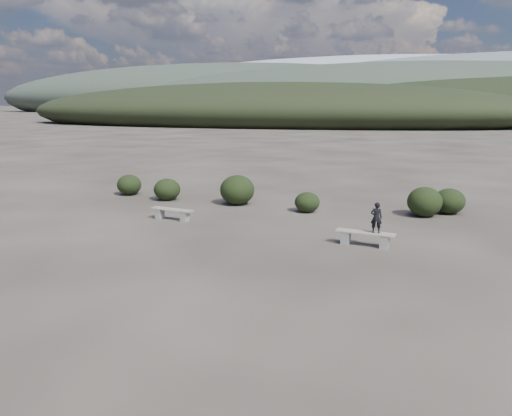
% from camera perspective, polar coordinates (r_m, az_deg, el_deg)
% --- Properties ---
extents(ground, '(1200.00, 1200.00, 0.00)m').
position_cam_1_polar(ground, '(13.71, -6.72, -7.25)').
color(ground, '#2B2621').
rests_on(ground, ground).
extents(bench_left, '(1.79, 0.60, 0.44)m').
position_cam_1_polar(bench_left, '(19.73, -9.57, -0.59)').
color(bench_left, slate).
rests_on(bench_left, ground).
extents(bench_right, '(1.91, 0.62, 0.47)m').
position_cam_1_polar(bench_right, '(16.29, 12.35, -3.30)').
color(bench_right, slate).
rests_on(bench_right, ground).
extents(seated_person, '(0.39, 0.28, 0.99)m').
position_cam_1_polar(seated_person, '(16.07, 13.59, -1.08)').
color(seated_person, black).
rests_on(seated_person, bench_right).
extents(shrub_a, '(1.24, 1.24, 1.01)m').
position_cam_1_polar(shrub_a, '(23.77, -10.13, 2.10)').
color(shrub_a, black).
rests_on(shrub_a, ground).
extents(shrub_b, '(1.55, 1.55, 1.33)m').
position_cam_1_polar(shrub_b, '(22.37, -2.16, 2.08)').
color(shrub_b, black).
rests_on(shrub_b, ground).
extents(shrub_c, '(1.05, 1.05, 0.84)m').
position_cam_1_polar(shrub_c, '(20.94, 5.87, 0.67)').
color(shrub_c, black).
rests_on(shrub_c, ground).
extents(shrub_d, '(1.37, 1.37, 1.20)m').
position_cam_1_polar(shrub_d, '(21.12, 18.71, 0.68)').
color(shrub_d, black).
rests_on(shrub_d, ground).
extents(shrub_e, '(1.26, 1.26, 1.05)m').
position_cam_1_polar(shrub_e, '(22.01, 21.23, 0.75)').
color(shrub_e, black).
rests_on(shrub_e, ground).
extents(shrub_f, '(1.19, 1.19, 1.01)m').
position_cam_1_polar(shrub_f, '(25.56, -14.29, 2.59)').
color(shrub_f, black).
rests_on(shrub_f, ground).
extents(mountain_ridges, '(500.00, 400.00, 56.00)m').
position_cam_1_polar(mountain_ridges, '(351.15, 15.61, 12.53)').
color(mountain_ridges, black).
rests_on(mountain_ridges, ground).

